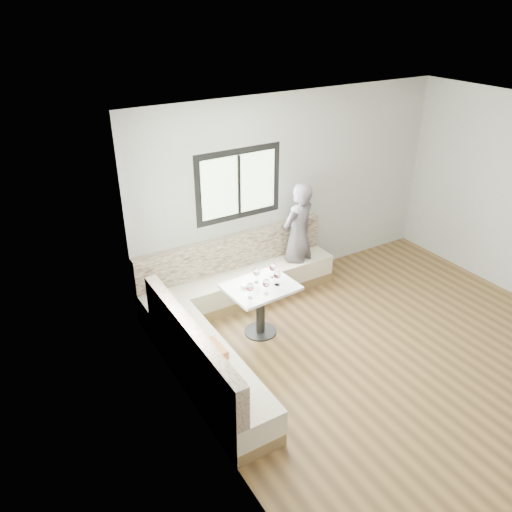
{
  "coord_description": "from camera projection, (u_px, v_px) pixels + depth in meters",
  "views": [
    {
      "loc": [
        -3.99,
        -3.11,
        3.95
      ],
      "look_at": [
        -1.21,
        1.51,
        1.09
      ],
      "focal_mm": 35.0,
      "sensor_mm": 36.0,
      "label": 1
    }
  ],
  "objects": [
    {
      "name": "room",
      "position": [
        414.0,
        257.0,
        5.38
      ],
      "size": [
        5.01,
        5.01,
        2.81
      ],
      "color": "brown",
      "rests_on": "ground"
    },
    {
      "name": "banquette",
      "position": [
        226.0,
        311.0,
        6.38
      ],
      "size": [
        2.9,
        2.8,
        0.95
      ],
      "color": "olive",
      "rests_on": "ground"
    },
    {
      "name": "table",
      "position": [
        261.0,
        298.0,
        6.3
      ],
      "size": [
        0.9,
        0.72,
        0.71
      ],
      "rotation": [
        0.0,
        0.0,
        0.06
      ],
      "color": "black",
      "rests_on": "ground"
    },
    {
      "name": "person",
      "position": [
        298.0,
        236.0,
        7.26
      ],
      "size": [
        0.67,
        0.52,
        1.61
      ],
      "primitive_type": "imported",
      "rotation": [
        0.0,
        0.0,
        3.4
      ],
      "color": "#524B52",
      "rests_on": "ground"
    },
    {
      "name": "olive_ramekin",
      "position": [
        244.0,
        286.0,
        6.18
      ],
      "size": [
        0.1,
        0.1,
        0.04
      ],
      "color": "white",
      "rests_on": "table"
    },
    {
      "name": "wine_glass_a",
      "position": [
        250.0,
        288.0,
        5.9
      ],
      "size": [
        0.09,
        0.09,
        0.2
      ],
      "color": "white",
      "rests_on": "table"
    },
    {
      "name": "wine_glass_b",
      "position": [
        266.0,
        284.0,
        5.99
      ],
      "size": [
        0.09,
        0.09,
        0.2
      ],
      "color": "white",
      "rests_on": "table"
    },
    {
      "name": "wine_glass_c",
      "position": [
        277.0,
        275.0,
        6.17
      ],
      "size": [
        0.09,
        0.09,
        0.2
      ],
      "color": "white",
      "rests_on": "table"
    },
    {
      "name": "wine_glass_d",
      "position": [
        257.0,
        272.0,
        6.23
      ],
      "size": [
        0.09,
        0.09,
        0.2
      ],
      "color": "white",
      "rests_on": "table"
    },
    {
      "name": "wine_glass_e",
      "position": [
        273.0,
        267.0,
        6.34
      ],
      "size": [
        0.09,
        0.09,
        0.2
      ],
      "color": "white",
      "rests_on": "table"
    }
  ]
}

